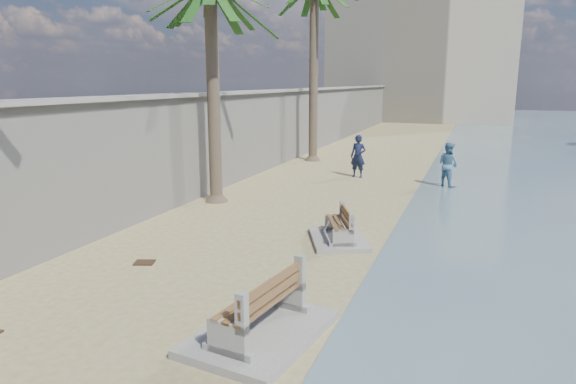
# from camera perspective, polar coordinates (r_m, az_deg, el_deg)

# --- Properties ---
(seawall) EXTENTS (0.45, 70.00, 3.50)m
(seawall) POSITION_cam_1_polar(r_m,az_deg,el_deg) (26.82, 0.20, 7.41)
(seawall) COLOR gray
(seawall) RESTS_ON ground_plane
(wall_cap) EXTENTS (0.80, 70.00, 0.12)m
(wall_cap) POSITION_cam_1_polar(r_m,az_deg,el_deg) (26.73, 0.20, 11.25)
(wall_cap) COLOR gray
(wall_cap) RESTS_ON seawall
(end_building) EXTENTS (18.00, 12.00, 14.00)m
(end_building) POSITION_cam_1_polar(r_m,az_deg,el_deg) (57.50, 14.77, 14.81)
(end_building) COLOR #B7AA93
(end_building) RESTS_ON ground_plane
(bench_near) EXTENTS (2.00, 2.67, 1.03)m
(bench_near) POSITION_cam_1_polar(r_m,az_deg,el_deg) (8.32, -3.08, -13.01)
(bench_near) COLOR gray
(bench_near) RESTS_ON ground_plane
(bench_far) EXTENTS (1.99, 2.31, 0.81)m
(bench_far) POSITION_cam_1_polar(r_m,az_deg,el_deg) (13.08, 5.65, -3.99)
(bench_far) COLOR gray
(bench_far) RESTS_ON ground_plane
(streetlight) EXTENTS (0.28, 0.28, 5.12)m
(streetlight) POSITION_cam_1_polar(r_m,az_deg,el_deg) (19.54, -8.08, 19.89)
(streetlight) COLOR #2D2D33
(streetlight) RESTS_ON wall_cap
(person_a) EXTENTS (0.81, 0.60, 2.06)m
(person_a) POSITION_cam_1_polar(r_m,az_deg,el_deg) (21.84, 7.81, 4.30)
(person_a) COLOR #121832
(person_a) RESTS_ON ground_plane
(person_b) EXTENTS (1.16, 1.12, 1.90)m
(person_b) POSITION_cam_1_polar(r_m,az_deg,el_deg) (20.65, 17.37, 3.18)
(person_b) COLOR teal
(person_b) RESTS_ON ground_plane
(debris_d) EXTENTS (0.52, 0.47, 0.03)m
(debris_d) POSITION_cam_1_polar(r_m,az_deg,el_deg) (12.04, -15.67, -7.55)
(debris_d) COLOR #382616
(debris_d) RESTS_ON ground_plane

